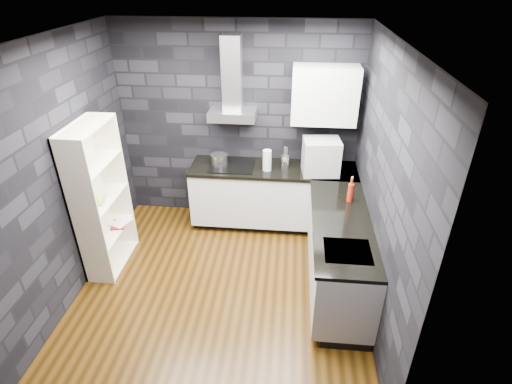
# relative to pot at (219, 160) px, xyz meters

# --- Properties ---
(ground) EXTENTS (3.20, 3.20, 0.00)m
(ground) POSITION_rel_pot_xyz_m (0.22, -1.30, -0.98)
(ground) COLOR #41270A
(ceiling) EXTENTS (3.20, 3.20, 0.00)m
(ceiling) POSITION_rel_pot_xyz_m (0.22, -1.30, 1.72)
(ceiling) COLOR silver
(wall_back) EXTENTS (3.20, 0.05, 2.70)m
(wall_back) POSITION_rel_pot_xyz_m (0.22, 0.32, 0.37)
(wall_back) COLOR black
(wall_back) RESTS_ON ground
(wall_front) EXTENTS (3.20, 0.05, 2.70)m
(wall_front) POSITION_rel_pot_xyz_m (0.22, -2.93, 0.37)
(wall_front) COLOR black
(wall_front) RESTS_ON ground
(wall_left) EXTENTS (0.05, 3.20, 2.70)m
(wall_left) POSITION_rel_pot_xyz_m (-1.40, -1.30, 0.37)
(wall_left) COLOR black
(wall_left) RESTS_ON ground
(wall_right) EXTENTS (0.05, 3.20, 2.70)m
(wall_right) POSITION_rel_pot_xyz_m (1.85, -1.30, 0.37)
(wall_right) COLOR black
(wall_right) RESTS_ON ground
(toekick_back) EXTENTS (2.18, 0.50, 0.10)m
(toekick_back) POSITION_rel_pot_xyz_m (0.72, 0.04, -0.93)
(toekick_back) COLOR black
(toekick_back) RESTS_ON ground
(toekick_right) EXTENTS (0.50, 1.78, 0.10)m
(toekick_right) POSITION_rel_pot_xyz_m (1.56, -1.20, -0.93)
(toekick_right) COLOR black
(toekick_right) RESTS_ON ground
(counter_back_cab) EXTENTS (2.20, 0.60, 0.76)m
(counter_back_cab) POSITION_rel_pot_xyz_m (0.72, -0.00, -0.50)
(counter_back_cab) COLOR silver
(counter_back_cab) RESTS_ON ground
(counter_right_cab) EXTENTS (0.60, 1.80, 0.76)m
(counter_right_cab) POSITION_rel_pot_xyz_m (1.52, -1.20, -0.50)
(counter_right_cab) COLOR silver
(counter_right_cab) RESTS_ON ground
(counter_back_top) EXTENTS (2.20, 0.62, 0.04)m
(counter_back_top) POSITION_rel_pot_xyz_m (0.72, -0.01, -0.10)
(counter_back_top) COLOR black
(counter_back_top) RESTS_ON counter_back_cab
(counter_right_top) EXTENTS (0.62, 1.80, 0.04)m
(counter_right_top) POSITION_rel_pot_xyz_m (1.51, -1.20, -0.10)
(counter_right_top) COLOR black
(counter_right_top) RESTS_ON counter_right_cab
(counter_corner_top) EXTENTS (0.62, 0.62, 0.04)m
(counter_corner_top) POSITION_rel_pot_xyz_m (1.52, -0.00, -0.10)
(counter_corner_top) COLOR black
(counter_corner_top) RESTS_ON counter_right_cab
(hood_body) EXTENTS (0.60, 0.34, 0.12)m
(hood_body) POSITION_rel_pot_xyz_m (0.17, 0.13, 0.58)
(hood_body) COLOR #B7B7BC
(hood_body) RESTS_ON wall_back
(hood_chimney) EXTENTS (0.24, 0.20, 0.90)m
(hood_chimney) POSITION_rel_pot_xyz_m (0.17, 0.20, 1.09)
(hood_chimney) COLOR #B7B7BC
(hood_chimney) RESTS_ON hood_body
(upper_cabinet) EXTENTS (0.80, 0.35, 0.70)m
(upper_cabinet) POSITION_rel_pot_xyz_m (1.32, 0.12, 0.87)
(upper_cabinet) COLOR silver
(upper_cabinet) RESTS_ON wall_back
(cooktop) EXTENTS (0.58, 0.50, 0.01)m
(cooktop) POSITION_rel_pot_xyz_m (0.17, -0.00, -0.07)
(cooktop) COLOR black
(cooktop) RESTS_ON counter_back_top
(sink_rim) EXTENTS (0.44, 0.40, 0.01)m
(sink_rim) POSITION_rel_pot_xyz_m (1.52, -1.70, -0.08)
(sink_rim) COLOR #B7B7BC
(sink_rim) RESTS_ON counter_right_top
(pot) EXTENTS (0.25, 0.25, 0.13)m
(pot) POSITION_rel_pot_xyz_m (0.00, 0.00, 0.00)
(pot) COLOR silver
(pot) RESTS_ON cooktop
(glass_vase) EXTENTS (0.13, 0.13, 0.28)m
(glass_vase) POSITION_rel_pot_xyz_m (0.64, -0.09, 0.06)
(glass_vase) COLOR silver
(glass_vase) RESTS_ON counter_back_top
(storage_jar) EXTENTS (0.13, 0.13, 0.12)m
(storage_jar) POSITION_rel_pot_xyz_m (0.87, 0.08, -0.02)
(storage_jar) COLOR tan
(storage_jar) RESTS_ON counter_back_top
(utensil_crock) EXTENTS (0.12, 0.12, 0.12)m
(utensil_crock) POSITION_rel_pot_xyz_m (0.87, -0.03, -0.01)
(utensil_crock) COLOR silver
(utensil_crock) RESTS_ON counter_back_top
(appliance_garage) EXTENTS (0.48, 0.39, 0.45)m
(appliance_garage) POSITION_rel_pot_xyz_m (1.33, -0.10, 0.15)
(appliance_garage) COLOR #9FA2A5
(appliance_garage) RESTS_ON counter_back_top
(red_bottle) EXTENTS (0.07, 0.07, 0.22)m
(red_bottle) POSITION_rel_pot_xyz_m (1.63, -0.78, 0.03)
(red_bottle) COLOR #AD1E10
(red_bottle) RESTS_ON counter_right_top
(bookshelf) EXTENTS (0.58, 0.87, 1.80)m
(bookshelf) POSITION_rel_pot_xyz_m (-1.20, -1.02, -0.08)
(bookshelf) COLOR white
(bookshelf) RESTS_ON ground
(fruit_bowl) EXTENTS (0.26, 0.26, 0.05)m
(fruit_bowl) POSITION_rel_pot_xyz_m (-1.20, -1.11, -0.04)
(fruit_bowl) COLOR silver
(fruit_bowl) RESTS_ON bookshelf
(book_red) EXTENTS (0.17, 0.06, 0.23)m
(book_red) POSITION_rel_pot_xyz_m (-1.20, -0.91, -0.40)
(book_red) COLOR maroon
(book_red) RESTS_ON bookshelf
(book_second) EXTENTS (0.18, 0.09, 0.25)m
(book_second) POSITION_rel_pot_xyz_m (-1.18, -0.81, -0.38)
(book_second) COLOR #B2B2B2
(book_second) RESTS_ON bookshelf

